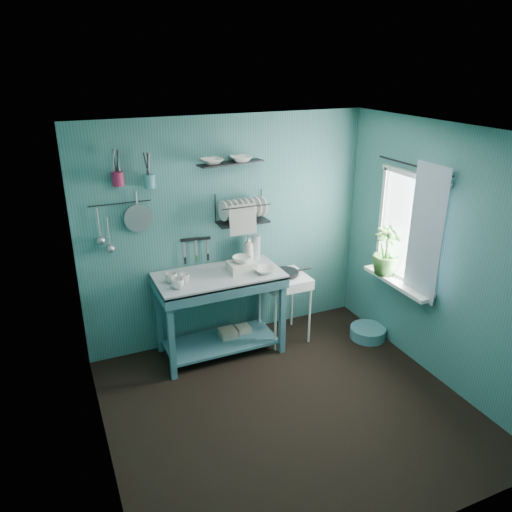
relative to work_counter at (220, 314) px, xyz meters
name	(u,v)px	position (x,y,z in m)	size (l,w,h in m)	color
floor	(288,408)	(0.24, -1.15, -0.47)	(3.20, 3.20, 0.00)	black
ceiling	(296,134)	(0.24, -1.15, 2.03)	(3.20, 3.20, 0.00)	silver
wall_back	(228,232)	(0.24, 0.35, 0.78)	(3.20, 3.20, 0.00)	#356E6C
wall_front	(411,387)	(0.24, -2.65, 0.78)	(3.20, 3.20, 0.00)	#356E6C
wall_left	(93,324)	(-1.36, -1.15, 0.78)	(3.00, 3.00, 0.00)	#356E6C
wall_right	(440,257)	(1.84, -1.15, 0.78)	(3.00, 3.00, 0.00)	#356E6C
work_counter	(220,314)	(0.00, 0.00, 0.00)	(1.32, 0.66, 0.93)	#356470
mug_left	(178,284)	(-0.48, -0.16, 0.51)	(0.12, 0.12, 0.10)	silver
mug_mid	(185,278)	(-0.38, -0.06, 0.51)	(0.10, 0.10, 0.09)	silver
mug_right	(171,278)	(-0.50, 0.00, 0.51)	(0.12, 0.12, 0.10)	silver
wash_tub	(242,267)	(0.25, -0.02, 0.52)	(0.28, 0.22, 0.10)	silver
tub_bowl	(242,260)	(0.25, -0.02, 0.60)	(0.20, 0.20, 0.06)	silver
soap_bottle	(249,249)	(0.42, 0.20, 0.62)	(0.12, 0.12, 0.30)	silver
water_bottle	(256,247)	(0.52, 0.22, 0.61)	(0.09, 0.09, 0.28)	#ABBABE
counter_bowl	(264,270)	(0.45, -0.15, 0.49)	(0.22, 0.22, 0.05)	silver
hotplate_stand	(284,307)	(0.77, 0.00, -0.08)	(0.48, 0.48, 0.78)	white
frying_pan	(285,273)	(0.77, 0.00, 0.35)	(0.30, 0.30, 0.04)	black
knife_strip	(196,239)	(-0.14, 0.32, 0.77)	(0.32, 0.02, 0.03)	black
dish_rack	(243,208)	(0.36, 0.22, 1.07)	(0.55, 0.24, 0.32)	black
upper_shelf	(231,163)	(0.25, 0.25, 1.56)	(0.70, 0.18, 0.01)	black
shelf_bowl_left	(212,166)	(0.05, 0.25, 1.54)	(0.22, 0.22, 0.05)	silver
shelf_bowl_right	(241,157)	(0.36, 0.25, 1.61)	(0.23, 0.23, 0.06)	silver
utensil_cup_magenta	(118,179)	(-0.88, 0.27, 1.50)	(0.11, 0.11, 0.13)	maroon
utensil_cup_teal	(149,181)	(-0.59, 0.27, 1.45)	(0.11, 0.11, 0.13)	teal
colander	(138,218)	(-0.72, 0.30, 1.08)	(0.28, 0.28, 0.03)	#9DA0A5
ladle_outer	(98,223)	(-1.10, 0.31, 1.08)	(0.01, 0.01, 0.30)	#9DA0A5
ladle_inner	(108,232)	(-1.02, 0.31, 0.98)	(0.01, 0.01, 0.30)	#9DA0A5
hook_rail	(120,203)	(-0.88, 0.32, 1.24)	(0.01, 0.01, 0.60)	black
window_glass	(409,229)	(1.82, -0.70, 0.93)	(1.10, 1.10, 0.00)	white
windowsill	(397,283)	(1.74, -0.70, 0.34)	(0.16, 0.95, 0.04)	white
curtain	(425,234)	(1.76, -1.00, 0.98)	(1.35, 1.35, 0.00)	silver
curtain_rod	(413,166)	(1.78, -0.70, 1.58)	(0.02, 0.02, 1.05)	black
potted_plant	(386,251)	(1.73, -0.50, 0.63)	(0.29, 0.29, 0.53)	#396D2B
storage_tin_large	(228,338)	(0.10, 0.05, -0.36)	(0.18, 0.18, 0.22)	tan
storage_tin_small	(243,334)	(0.30, 0.08, -0.37)	(0.15, 0.15, 0.20)	tan
floor_basin	(368,332)	(1.65, -0.41, -0.40)	(0.41, 0.41, 0.13)	teal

